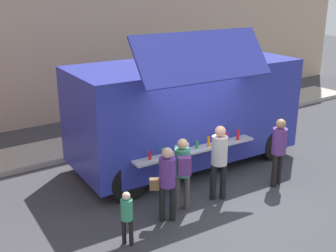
% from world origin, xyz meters
% --- Properties ---
extents(ground_plane, '(60.00, 60.00, 0.00)m').
position_xyz_m(ground_plane, '(0.00, 0.00, 0.00)').
color(ground_plane, '#38383D').
extents(curb_strip, '(28.00, 1.60, 0.15)m').
position_xyz_m(curb_strip, '(-3.44, 4.41, 0.07)').
color(curb_strip, '#9E998E').
rests_on(curb_strip, ground).
extents(food_truck_main, '(5.97, 3.36, 3.64)m').
position_xyz_m(food_truck_main, '(0.57, 1.79, 1.50)').
color(food_truck_main, '#2A3199').
rests_on(food_truck_main, ground).
extents(trash_bin, '(0.60, 0.60, 1.00)m').
position_xyz_m(trash_bin, '(4.97, 4.11, 0.50)').
color(trash_bin, '#2B6039').
rests_on(trash_bin, ground).
extents(customer_front_ordering, '(0.35, 0.35, 1.73)m').
position_xyz_m(customer_front_ordering, '(-0.03, -0.27, 1.03)').
color(customer_front_ordering, black).
rests_on(customer_front_ordering, ground).
extents(customer_mid_with_backpack, '(0.44, 0.52, 1.61)m').
position_xyz_m(customer_mid_with_backpack, '(-0.99, -0.22, 0.98)').
color(customer_mid_with_backpack, '#4B4443').
rests_on(customer_mid_with_backpack, ground).
extents(customer_rear_waiting, '(0.50, 0.39, 1.60)m').
position_xyz_m(customer_rear_waiting, '(-1.50, -0.39, 0.95)').
color(customer_rear_waiting, black).
rests_on(customer_rear_waiting, ground).
extents(customer_extra_browsing, '(0.34, 0.34, 1.66)m').
position_xyz_m(customer_extra_browsing, '(1.57, -0.54, 0.99)').
color(customer_extra_browsing, black).
rests_on(customer_extra_browsing, ground).
extents(child_near_queue, '(0.22, 0.22, 1.08)m').
position_xyz_m(child_near_queue, '(-2.56, -0.67, 0.64)').
color(child_near_queue, black).
rests_on(child_near_queue, ground).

